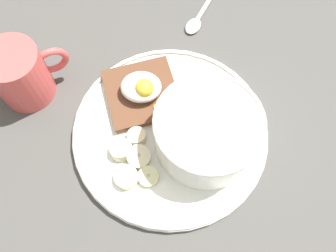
# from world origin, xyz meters

# --- Properties ---
(ground_plane) EXTENTS (1.20, 1.20, 0.02)m
(ground_plane) POSITION_xyz_m (0.00, 0.00, 0.01)
(ground_plane) COLOR #484643
(ground_plane) RESTS_ON ground
(plate) EXTENTS (0.29, 0.29, 0.02)m
(plate) POSITION_xyz_m (0.00, 0.00, 0.03)
(plate) COLOR white
(plate) RESTS_ON ground_plane
(oatmeal_bowl) EXTENTS (0.15, 0.15, 0.07)m
(oatmeal_bowl) POSITION_xyz_m (-0.05, 0.01, 0.07)
(oatmeal_bowl) COLOR white
(oatmeal_bowl) RESTS_ON plate
(toast_slice) EXTENTS (0.13, 0.13, 0.01)m
(toast_slice) POSITION_xyz_m (0.04, -0.06, 0.04)
(toast_slice) COLOR brown
(toast_slice) RESTS_ON plate
(poached_egg) EXTENTS (0.07, 0.07, 0.04)m
(poached_egg) POSITION_xyz_m (0.04, -0.06, 0.06)
(poached_egg) COLOR white
(poached_egg) RESTS_ON toast_slice
(banana_slice_front) EXTENTS (0.04, 0.04, 0.02)m
(banana_slice_front) POSITION_xyz_m (0.07, 0.03, 0.04)
(banana_slice_front) COLOR beige
(banana_slice_front) RESTS_ON plate
(banana_slice_left) EXTENTS (0.05, 0.05, 0.02)m
(banana_slice_left) POSITION_xyz_m (0.04, 0.04, 0.04)
(banana_slice_left) COLOR beige
(banana_slice_left) RESTS_ON plate
(banana_slice_back) EXTENTS (0.05, 0.05, 0.02)m
(banana_slice_back) POSITION_xyz_m (0.06, 0.07, 0.04)
(banana_slice_back) COLOR beige
(banana_slice_back) RESTS_ON plate
(banana_slice_right) EXTENTS (0.04, 0.04, 0.02)m
(banana_slice_right) POSITION_xyz_m (0.03, 0.07, 0.04)
(banana_slice_right) COLOR beige
(banana_slice_right) RESTS_ON plate
(banana_slice_inner) EXTENTS (0.04, 0.04, 0.02)m
(banana_slice_inner) POSITION_xyz_m (0.05, 0.01, 0.04)
(banana_slice_inner) COLOR beige
(banana_slice_inner) RESTS_ON plate
(coffee_mug) EXTENTS (0.11, 0.08, 0.09)m
(coffee_mug) POSITION_xyz_m (0.22, -0.07, 0.07)
(coffee_mug) COLOR #E0514E
(coffee_mug) RESTS_ON ground_plane
(spoon) EXTENTS (0.07, 0.12, 0.01)m
(spoon) POSITION_xyz_m (-0.05, -0.22, 0.02)
(spoon) COLOR silver
(spoon) RESTS_ON ground_plane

